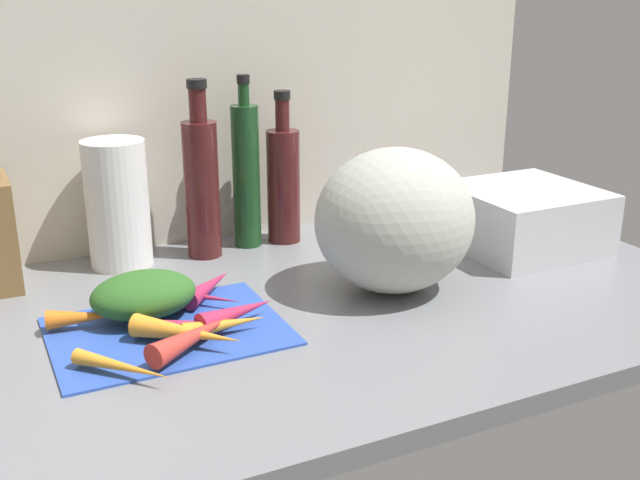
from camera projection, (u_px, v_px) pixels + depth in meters
ground_plane at (213, 326)px, 117.67cm from camera, size 170.00×80.00×3.00cm
wall_back at (139, 91)px, 140.32cm from camera, size 170.00×3.00×60.00cm
cutting_board at (168, 330)px, 112.09cm from camera, size 33.59×25.63×0.80cm
carrot_0 at (84, 317)px, 111.85cm from camera, size 11.06×5.53×2.95cm
carrot_1 at (225, 324)px, 109.81cm from camera, size 12.48×2.93×2.65cm
carrot_2 at (122, 367)px, 98.28cm from camera, size 11.28×12.56×2.17cm
carrot_3 at (187, 333)px, 106.24cm from camera, size 14.29×14.02×3.45cm
carrot_4 at (192, 295)px, 120.60cm from camera, size 13.75×13.39×2.19cm
carrot_5 at (237, 312)px, 112.96cm from camera, size 13.51×7.04×3.41cm
carrot_6 at (200, 326)px, 109.33cm from camera, size 12.40×5.54×2.75cm
carrot_7 at (209, 286)px, 123.14cm from camera, size 11.62×11.24×3.13cm
carrot_8 at (196, 335)px, 105.58cm from camera, size 15.96×11.11×3.56cm
carrot_greens_pile at (144, 295)px, 115.06cm from camera, size 15.95×12.27×6.75cm
winter_squash at (395, 220)px, 124.57cm from camera, size 26.77×24.76×24.00cm
paper_towel_roll at (117, 204)px, 135.53cm from camera, size 11.08×11.08×22.99cm
bottle_0 at (202, 184)px, 139.67cm from camera, size 6.43×6.43×32.88cm
bottle_1 at (246, 174)px, 145.17cm from camera, size 5.26×5.26×32.97cm
bottle_2 at (283, 182)px, 148.50cm from camera, size 6.48×6.48×29.70cm
dish_rack at (524, 218)px, 146.37cm from camera, size 25.28×24.74×11.84cm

